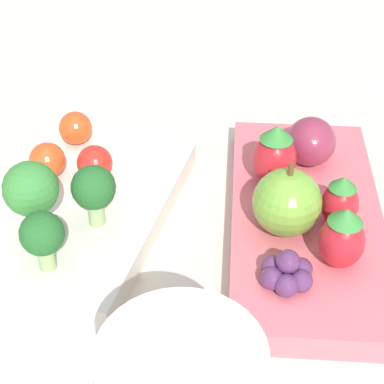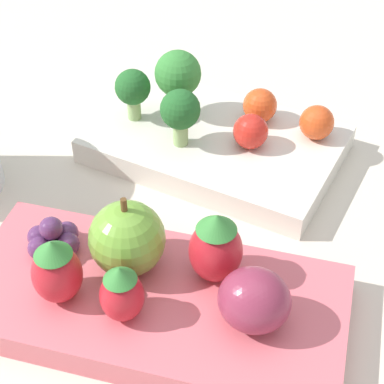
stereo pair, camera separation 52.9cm
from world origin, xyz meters
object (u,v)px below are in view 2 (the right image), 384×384
(strawberry_0, at_px, (216,247))
(strawberry_1, at_px, (56,271))
(grape_cluster, at_px, (53,239))
(broccoli_floret_0, at_px, (180,111))
(broccoli_floret_2, at_px, (133,89))
(plum, at_px, (254,300))
(bento_box_fruit, at_px, (153,303))
(cherry_tomato_1, at_px, (260,105))
(apple, at_px, (127,239))
(bento_box_savoury, at_px, (222,145))
(strawberry_2, at_px, (123,293))
(cherry_tomato_2, at_px, (251,131))
(broccoli_floret_1, at_px, (178,76))
(cherry_tomato_0, at_px, (317,122))

(strawberry_0, bearing_deg, strawberry_1, -151.45)
(strawberry_1, xyz_separation_m, grape_cluster, (-0.02, 0.03, -0.01))
(broccoli_floret_0, xyz_separation_m, broccoli_floret_2, (-0.05, 0.02, -0.00))
(plum, bearing_deg, bento_box_fruit, 178.44)
(cherry_tomato_1, bearing_deg, apple, -102.20)
(bento_box_savoury, bearing_deg, bento_box_fruit, -88.13)
(broccoli_floret_2, height_order, strawberry_1, strawberry_1)
(apple, bearing_deg, strawberry_2, -70.87)
(broccoli_floret_2, relative_size, cherry_tomato_2, 1.60)
(cherry_tomato_1, relative_size, plum, 0.66)
(bento_box_fruit, distance_m, strawberry_1, 0.06)
(strawberry_2, distance_m, grape_cluster, 0.07)
(cherry_tomato_2, xyz_separation_m, apple, (-0.04, -0.14, 0.01))
(broccoli_floret_2, distance_m, strawberry_1, 0.19)
(bento_box_savoury, xyz_separation_m, grape_cluster, (-0.07, -0.15, 0.02))
(strawberry_0, bearing_deg, broccoli_floret_1, 116.55)
(broccoli_floret_0, relative_size, plum, 1.12)
(broccoli_floret_0, distance_m, plum, 0.17)
(broccoli_floret_1, bearing_deg, strawberry_2, -79.31)
(bento_box_savoury, distance_m, strawberry_0, 0.15)
(strawberry_0, bearing_deg, bento_box_savoury, 104.61)
(plum, height_order, grape_cluster, plum)
(broccoli_floret_1, distance_m, broccoli_floret_2, 0.04)
(broccoli_floret_0, relative_size, broccoli_floret_2, 1.07)
(cherry_tomato_2, bearing_deg, broccoli_floret_2, 175.79)
(broccoli_floret_2, relative_size, cherry_tomato_0, 1.61)
(broccoli_floret_0, height_order, cherry_tomato_2, broccoli_floret_0)
(broccoli_floret_0, bearing_deg, broccoli_floret_2, 155.93)
(plum, relative_size, grape_cluster, 1.17)
(cherry_tomato_1, bearing_deg, broccoli_floret_0, -134.87)
(bento_box_fruit, xyz_separation_m, cherry_tomato_2, (0.02, 0.16, 0.02))
(cherry_tomato_0, height_order, strawberry_0, strawberry_0)
(broccoli_floret_2, xyz_separation_m, strawberry_1, (0.03, -0.18, -0.01))
(broccoli_floret_0, height_order, broccoli_floret_2, broccoli_floret_0)
(bento_box_fruit, bearing_deg, cherry_tomato_0, 71.06)
(broccoli_floret_1, bearing_deg, plum, -59.38)
(broccoli_floret_2, height_order, cherry_tomato_1, broccoli_floret_2)
(cherry_tomato_0, height_order, cherry_tomato_2, same)
(bento_box_savoury, relative_size, cherry_tomato_1, 7.56)
(bento_box_savoury, bearing_deg, broccoli_floret_1, 157.63)
(broccoli_floret_2, relative_size, strawberry_2, 1.10)
(bento_box_savoury, xyz_separation_m, bento_box_fruit, (0.01, -0.16, -0.00))
(cherry_tomato_2, bearing_deg, strawberry_1, -111.38)
(bento_box_savoury, bearing_deg, broccoli_floret_2, 179.38)
(apple, height_order, strawberry_0, apple)
(bento_box_savoury, bearing_deg, broccoli_floret_0, -143.63)
(bento_box_fruit, height_order, strawberry_1, strawberry_1)
(bento_box_savoury, xyz_separation_m, plum, (0.07, -0.17, 0.03))
(cherry_tomato_1, relative_size, strawberry_0, 0.55)
(cherry_tomato_0, xyz_separation_m, strawberry_1, (-0.11, -0.20, 0.01))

